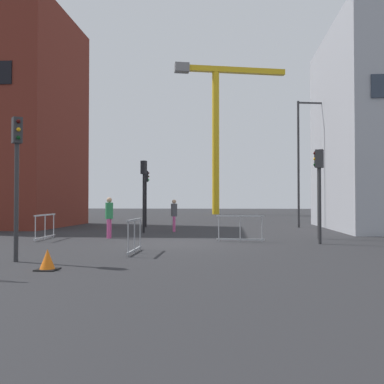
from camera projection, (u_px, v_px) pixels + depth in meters
The scene contains 14 objects.
ground at pixel (178, 244), 16.31m from camera, with size 160.00×160.00×0.00m, color #28282B.
construction_crane at pixel (217, 115), 53.87m from camera, with size 14.21×4.31×19.03m.
streetlamp_tall at pixel (303, 152), 26.69m from camera, with size 2.21×0.57×7.97m.
traffic_light_island at pixel (144, 184), 22.21m from camera, with size 0.31×0.39×3.77m.
traffic_light_near at pixel (319, 180), 16.28m from camera, with size 0.39×0.33×3.63m.
traffic_light_crosswalk at pixel (319, 180), 18.44m from camera, with size 0.38×0.36×3.83m.
traffic_light_far at pixel (17, 164), 11.48m from camera, with size 0.36×0.38×3.91m.
traffic_light_corner at pixel (146, 189), 27.05m from camera, with size 0.39×0.32×3.58m.
pedestrian_walking at pixel (109, 214), 18.82m from camera, with size 0.34×0.34×1.81m.
pedestrian_waiting at pixel (174, 213), 22.94m from camera, with size 0.34×0.34×1.74m.
safety_barrier_rear at pixel (135, 235), 13.34m from camera, with size 0.08×1.96×1.08m.
safety_barrier_right_run at pixel (45, 226), 18.16m from camera, with size 0.25×2.43×1.08m.
safety_barrier_front at pixel (240, 228), 17.11m from camera, with size 1.93×0.28×1.08m.
traffic_cone_orange at pixel (47, 260), 10.06m from camera, with size 0.49×0.49×0.50m.
Camera 1 is at (1.97, -16.24, 1.63)m, focal length 39.67 mm.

